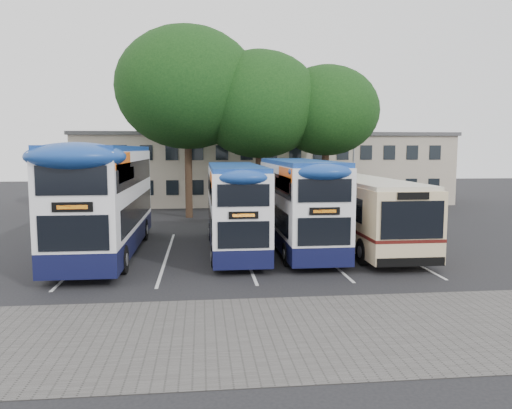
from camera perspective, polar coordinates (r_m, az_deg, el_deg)
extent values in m
plane|color=black|center=(18.97, 11.43, -8.38)|extent=(120.00, 120.00, 0.00)
cube|color=#595654|center=(13.84, 9.75, -13.94)|extent=(40.00, 6.00, 0.01)
cube|color=silver|center=(23.53, -18.71, -5.70)|extent=(0.12, 11.00, 0.01)
cube|color=silver|center=(23.02, -10.13, -5.73)|extent=(0.12, 11.00, 0.01)
cube|color=silver|center=(23.04, -1.37, -5.61)|extent=(0.12, 11.00, 0.01)
cube|color=silver|center=(23.59, 7.16, -5.38)|extent=(0.12, 11.00, 0.01)
cube|color=silver|center=(24.63, 15.14, -5.06)|extent=(0.12, 11.00, 0.01)
cube|color=#AD9E8B|center=(44.86, 1.02, 4.07)|extent=(32.00, 8.00, 6.00)
cube|color=#4C4C4F|center=(44.84, 1.02, 7.97)|extent=(32.40, 8.40, 0.30)
cube|color=black|center=(40.95, 1.72, 2.03)|extent=(30.00, 0.06, 1.20)
cube|color=black|center=(40.84, 1.73, 5.95)|extent=(30.00, 0.06, 1.20)
cylinder|color=gray|center=(39.23, 11.10, 5.82)|extent=(0.14, 0.14, 9.00)
cube|color=gray|center=(39.46, 11.25, 12.37)|extent=(0.12, 0.80, 0.12)
cube|color=gray|center=(39.07, 11.42, 12.35)|extent=(0.25, 0.50, 0.12)
cylinder|color=black|center=(35.12, -7.71, 3.85)|extent=(0.50, 0.50, 6.58)
ellipsoid|color=black|center=(35.33, -7.85, 13.06)|extent=(9.80, 9.80, 8.33)
cylinder|color=black|center=(34.96, 0.35, 3.23)|extent=(0.50, 0.50, 5.76)
ellipsoid|color=black|center=(35.04, 0.36, 11.35)|extent=(8.66, 8.66, 7.36)
cylinder|color=black|center=(35.78, 7.92, 3.02)|extent=(0.50, 0.50, 5.49)
ellipsoid|color=black|center=(35.83, 8.04, 10.58)|extent=(7.39, 7.39, 6.28)
cube|color=#0E1136|center=(23.81, -16.64, -3.59)|extent=(2.79, 11.73, 0.89)
cube|color=white|center=(23.54, -16.81, 1.64)|extent=(2.79, 11.73, 3.46)
cube|color=navy|center=(23.47, -16.95, 5.99)|extent=(2.74, 11.49, 0.34)
cube|color=black|center=(23.96, -16.59, -0.56)|extent=(2.83, 10.39, 1.12)
cube|color=black|center=(23.49, -16.87, 3.54)|extent=(2.83, 11.06, 1.01)
cube|color=orange|center=(19.44, -14.92, 4.88)|extent=(0.02, 3.57, 0.61)
cube|color=black|center=(17.82, -20.25, -0.27)|extent=(1.34, 0.06, 0.34)
cylinder|color=black|center=(27.39, -17.95, -2.83)|extent=(0.34, 1.12, 1.12)
cylinder|color=black|center=(26.99, -12.69, -2.81)|extent=(0.34, 1.12, 1.12)
cylinder|color=black|center=(20.45, -22.07, -6.04)|extent=(0.34, 1.12, 1.12)
cylinder|color=black|center=(19.91, -15.02, -6.12)|extent=(0.34, 1.12, 1.12)
cube|color=#0E1136|center=(23.50, -2.41, -3.80)|extent=(2.30, 9.67, 0.74)
cube|color=white|center=(23.25, -2.43, 0.57)|extent=(2.30, 9.67, 2.86)
cube|color=navy|center=(23.14, -2.45, 4.20)|extent=(2.26, 9.48, 0.28)
cube|color=black|center=(23.61, -2.47, -1.26)|extent=(2.34, 8.57, 0.92)
cube|color=black|center=(23.19, -2.44, 2.15)|extent=(2.34, 9.12, 0.83)
cube|color=orange|center=(20.12, 1.46, 2.96)|extent=(0.02, 2.95, 0.51)
cube|color=black|center=(18.44, -1.43, -1.23)|extent=(1.11, 0.06, 0.28)
cylinder|color=black|center=(26.25, -5.09, -3.15)|extent=(0.28, 0.92, 0.92)
cylinder|color=black|center=(26.37, -0.56, -3.08)|extent=(0.28, 0.92, 0.92)
cylinder|color=black|center=(20.37, -4.75, -5.92)|extent=(0.28, 0.92, 0.92)
cylinder|color=black|center=(20.52, 1.10, -5.80)|extent=(0.28, 0.92, 0.92)
cube|color=red|center=(24.44, 0.13, 2.37)|extent=(0.02, 3.69, 0.78)
cube|color=#0E1136|center=(24.03, 4.83, -3.50)|extent=(2.42, 10.17, 0.77)
cube|color=white|center=(23.78, 4.87, 0.98)|extent=(2.42, 10.17, 3.00)
cube|color=navy|center=(23.69, 4.91, 4.72)|extent=(2.37, 9.97, 0.29)
cube|color=black|center=(24.16, 4.72, -0.90)|extent=(2.46, 9.01, 0.97)
cube|color=black|center=(23.73, 4.89, 2.61)|extent=(2.46, 9.59, 0.87)
cube|color=orange|center=(20.74, 10.00, 3.48)|extent=(0.02, 3.10, 0.53)
cube|color=black|center=(18.83, 7.86, -0.76)|extent=(1.16, 0.06, 0.29)
cylinder|color=black|center=(26.77, 1.31, -2.89)|extent=(0.29, 0.97, 0.97)
cylinder|color=black|center=(27.14, 5.90, -2.80)|extent=(0.29, 0.97, 0.97)
cylinder|color=black|center=(20.65, 3.61, -5.68)|extent=(0.29, 0.97, 0.97)
cylinder|color=black|center=(21.13, 9.49, -5.48)|extent=(0.29, 0.97, 0.97)
cube|color=beige|center=(24.93, 12.27, -0.76)|extent=(2.79, 11.16, 2.85)
cube|color=beige|center=(24.79, 12.35, 2.63)|extent=(2.68, 10.71, 0.22)
cube|color=black|center=(25.40, 11.90, 0.45)|extent=(2.83, 8.93, 1.00)
cube|color=#4E120F|center=(24.99, 12.25, -1.84)|extent=(2.82, 11.18, 0.13)
cube|color=black|center=(19.70, 17.45, -1.71)|extent=(2.46, 0.06, 1.45)
cylinder|color=black|center=(21.17, 12.20, -5.30)|extent=(0.33, 1.12, 1.12)
cylinder|color=black|center=(22.09, 18.44, -5.00)|extent=(0.33, 1.12, 1.12)
cylinder|color=black|center=(27.93, 7.58, -2.40)|extent=(0.33, 1.12, 1.12)
cylinder|color=black|center=(28.63, 12.49, -2.28)|extent=(0.33, 1.12, 1.12)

